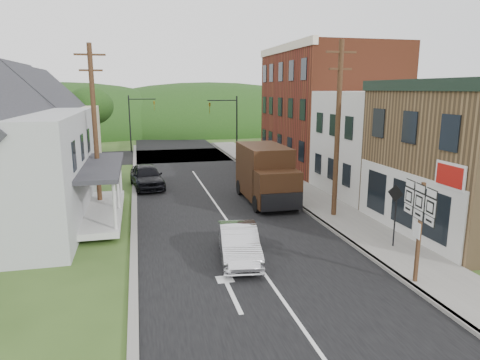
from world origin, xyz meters
TOP-DOWN VIEW (x-y plane):
  - ground at (0.00, 0.00)m, footprint 120.00×120.00m
  - road at (0.00, 10.00)m, footprint 9.00×90.00m
  - cross_road at (0.00, 27.00)m, footprint 60.00×9.00m
  - sidewalk_right at (5.90, 8.00)m, footprint 2.80×55.00m
  - curb_right at (4.55, 8.00)m, footprint 0.20×55.00m
  - curb_left at (-4.65, 8.00)m, footprint 0.30×55.00m
  - storefront_white at (11.30, 7.50)m, footprint 8.00×7.00m
  - storefront_red at (11.30, 17.00)m, footprint 8.00×12.00m
  - house_blue at (-11.00, 17.00)m, footprint 7.14×8.16m
  - house_cream at (-11.50, 26.00)m, footprint 7.14×8.16m
  - utility_pole_right at (5.60, 3.50)m, footprint 1.60×0.26m
  - utility_pole_left at (-6.50, 8.00)m, footprint 1.60×0.26m
  - traffic_signal_right at (4.30, 23.50)m, footprint 2.87×0.20m
  - traffic_signal_left at (-4.30, 30.50)m, footprint 2.87×0.20m
  - tree_left_d at (-9.00, 32.00)m, footprint 4.80×4.80m
  - forested_ridge at (0.00, 55.00)m, footprint 90.00×30.00m
  - silver_sedan at (-0.60, -0.95)m, footprint 1.98×4.30m
  - dark_sedan at (-3.80, 12.73)m, footprint 2.51×4.95m
  - delivery_van at (3.02, 7.37)m, footprint 2.53×6.00m
  - route_sign_cluster at (4.75, -4.52)m, footprint 0.35×1.98m
  - warning_sign at (5.97, -1.34)m, footprint 0.29×0.69m

SIDE VIEW (x-z plane):
  - ground at x=0.00m, z-range 0.00..0.00m
  - road at x=0.00m, z-range -0.01..0.01m
  - cross_road at x=0.00m, z-range -0.01..0.01m
  - forested_ridge at x=0.00m, z-range -8.00..8.00m
  - curb_left at x=-4.65m, z-range 0.00..0.12m
  - sidewalk_right at x=5.90m, z-range 0.00..0.15m
  - curb_right at x=4.55m, z-range 0.00..0.15m
  - silver_sedan at x=-0.60m, z-range 0.00..1.37m
  - dark_sedan at x=-3.80m, z-range 0.00..1.62m
  - delivery_van at x=3.02m, z-range 0.02..3.36m
  - warning_sign at x=5.97m, z-range 0.52..3.18m
  - route_sign_cluster at x=4.75m, z-range 0.67..4.15m
  - storefront_white at x=11.30m, z-range 0.00..6.50m
  - house_blue at x=-11.00m, z-range 0.05..7.33m
  - house_cream at x=-11.50m, z-range 0.05..7.33m
  - traffic_signal_right at x=4.30m, z-range 0.76..6.76m
  - traffic_signal_left at x=-4.30m, z-range 0.76..6.76m
  - utility_pole_right at x=5.60m, z-range 0.16..9.16m
  - utility_pole_left at x=-6.50m, z-range 0.16..9.16m
  - tree_left_d at x=-9.00m, z-range 1.41..8.35m
  - storefront_red at x=11.30m, z-range 0.00..10.00m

